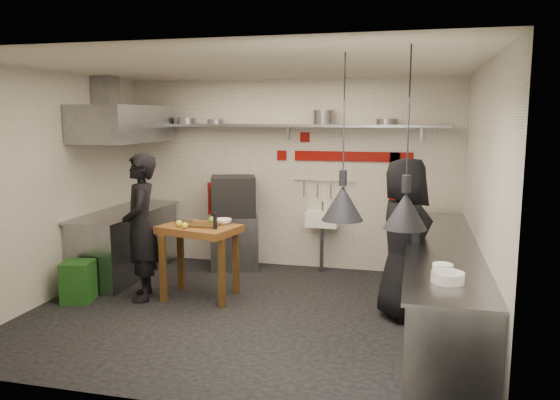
% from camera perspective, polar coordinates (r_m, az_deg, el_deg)
% --- Properties ---
extents(floor, '(5.00, 5.00, 0.00)m').
position_cam_1_polar(floor, '(6.48, -3.43, -11.63)').
color(floor, black).
rests_on(floor, ground).
extents(ceiling, '(5.00, 5.00, 0.00)m').
position_cam_1_polar(ceiling, '(6.10, -3.68, 13.86)').
color(ceiling, beige).
rests_on(ceiling, floor).
extents(wall_back, '(5.00, 0.04, 2.80)m').
position_cam_1_polar(wall_back, '(8.15, 0.90, 2.74)').
color(wall_back, beige).
rests_on(wall_back, floor).
extents(wall_front, '(5.00, 0.04, 2.80)m').
position_cam_1_polar(wall_front, '(4.21, -12.18, -3.19)').
color(wall_front, beige).
rests_on(wall_front, floor).
extents(wall_left, '(0.04, 4.20, 2.80)m').
position_cam_1_polar(wall_left, '(7.29, -22.66, 1.33)').
color(wall_left, beige).
rests_on(wall_left, floor).
extents(wall_right, '(0.04, 4.20, 2.80)m').
position_cam_1_polar(wall_right, '(5.89, 20.31, -0.15)').
color(wall_right, beige).
rests_on(wall_right, floor).
extents(red_band_horiz, '(1.70, 0.02, 0.14)m').
position_cam_1_polar(red_band_horiz, '(7.94, 7.58, 4.53)').
color(red_band_horiz, '#750803').
rests_on(red_band_horiz, wall_back).
extents(red_band_vert, '(0.14, 0.02, 1.10)m').
position_cam_1_polar(red_band_vert, '(7.95, 11.81, 0.95)').
color(red_band_vert, '#750803').
rests_on(red_band_vert, wall_back).
extents(red_tile_a, '(0.14, 0.02, 0.14)m').
position_cam_1_polar(red_tile_a, '(8.04, 2.62, 6.58)').
color(red_tile_a, '#750803').
rests_on(red_tile_a, wall_back).
extents(red_tile_b, '(0.14, 0.02, 0.14)m').
position_cam_1_polar(red_tile_b, '(8.13, 0.18, 4.70)').
color(red_tile_b, '#750803').
rests_on(red_tile_b, wall_back).
extents(back_shelf, '(4.60, 0.34, 0.04)m').
position_cam_1_polar(back_shelf, '(7.93, 0.61, 7.78)').
color(back_shelf, slate).
rests_on(back_shelf, wall_back).
extents(shelf_bracket_left, '(0.04, 0.06, 0.24)m').
position_cam_1_polar(shelf_bracket_left, '(8.71, -11.50, 7.04)').
color(shelf_bracket_left, slate).
rests_on(shelf_bracket_left, wall_back).
extents(shelf_bracket_mid, '(0.04, 0.06, 0.24)m').
position_cam_1_polar(shelf_bracket_mid, '(8.08, 0.86, 7.09)').
color(shelf_bracket_mid, slate).
rests_on(shelf_bracket_mid, wall_back).
extents(shelf_bracket_right, '(0.04, 0.06, 0.24)m').
position_cam_1_polar(shelf_bracket_right, '(7.87, 14.56, 6.77)').
color(shelf_bracket_right, slate).
rests_on(shelf_bracket_right, wall_back).
extents(pan_far_left, '(0.35, 0.35, 0.09)m').
position_cam_1_polar(pan_far_left, '(8.42, -9.74, 8.16)').
color(pan_far_left, slate).
rests_on(pan_far_left, back_shelf).
extents(pan_mid_left, '(0.30, 0.30, 0.07)m').
position_cam_1_polar(pan_mid_left, '(8.24, -6.74, 8.15)').
color(pan_mid_left, slate).
rests_on(pan_mid_left, back_shelf).
extents(stock_pot, '(0.32, 0.32, 0.20)m').
position_cam_1_polar(stock_pot, '(7.82, 4.60, 8.62)').
color(stock_pot, slate).
rests_on(stock_pot, back_shelf).
extents(pan_right, '(0.34, 0.34, 0.08)m').
position_cam_1_polar(pan_right, '(7.72, 11.10, 8.04)').
color(pan_right, slate).
rests_on(pan_right, back_shelf).
extents(oven_stand, '(0.86, 0.82, 0.80)m').
position_cam_1_polar(oven_stand, '(8.23, -4.80, -4.30)').
color(oven_stand, slate).
rests_on(oven_stand, floor).
extents(combi_oven, '(0.80, 0.77, 0.58)m').
position_cam_1_polar(combi_oven, '(8.06, -4.90, 0.42)').
color(combi_oven, black).
rests_on(combi_oven, oven_stand).
extents(oven_door, '(0.49, 0.20, 0.46)m').
position_cam_1_polar(oven_door, '(7.85, -5.71, 0.18)').
color(oven_door, '#750803').
rests_on(oven_door, combi_oven).
extents(oven_glass, '(0.34, 0.13, 0.34)m').
position_cam_1_polar(oven_glass, '(7.79, -6.02, 0.11)').
color(oven_glass, black).
rests_on(oven_glass, oven_door).
extents(hand_sink, '(0.46, 0.34, 0.22)m').
position_cam_1_polar(hand_sink, '(7.96, 4.46, -1.95)').
color(hand_sink, white).
rests_on(hand_sink, wall_back).
extents(sink_tap, '(0.03, 0.03, 0.14)m').
position_cam_1_polar(sink_tap, '(7.93, 4.47, -0.67)').
color(sink_tap, slate).
rests_on(sink_tap, hand_sink).
extents(sink_drain, '(0.06, 0.06, 0.66)m').
position_cam_1_polar(sink_drain, '(8.01, 4.37, -5.09)').
color(sink_drain, slate).
rests_on(sink_drain, floor).
extents(utensil_rail, '(0.90, 0.02, 0.02)m').
position_cam_1_polar(utensil_rail, '(8.01, 4.67, 2.03)').
color(utensil_rail, slate).
rests_on(utensil_rail, wall_back).
extents(counter_right, '(0.70, 3.80, 0.90)m').
position_cam_1_polar(counter_right, '(6.08, 16.51, -8.91)').
color(counter_right, slate).
rests_on(counter_right, floor).
extents(counter_right_top, '(0.76, 3.90, 0.03)m').
position_cam_1_polar(counter_right_top, '(5.95, 16.71, -4.64)').
color(counter_right_top, slate).
rests_on(counter_right_top, counter_right).
extents(plate_stack, '(0.27, 0.27, 0.09)m').
position_cam_1_polar(plate_stack, '(4.63, 17.11, -7.72)').
color(plate_stack, white).
rests_on(plate_stack, counter_right_top).
extents(small_bowl_right, '(0.20, 0.20, 0.05)m').
position_cam_1_polar(small_bowl_right, '(5.01, 16.65, -6.69)').
color(small_bowl_right, white).
rests_on(small_bowl_right, counter_right_top).
extents(counter_left, '(0.70, 1.90, 0.90)m').
position_cam_1_polar(counter_left, '(8.12, -15.85, -4.42)').
color(counter_left, slate).
rests_on(counter_left, floor).
extents(counter_left_top, '(0.76, 2.00, 0.03)m').
position_cam_1_polar(counter_left_top, '(8.03, -15.99, -1.19)').
color(counter_left_top, slate).
rests_on(counter_left_top, counter_left).
extents(extractor_hood, '(0.78, 1.60, 0.50)m').
position_cam_1_polar(extractor_hood, '(7.89, -16.06, 7.66)').
color(extractor_hood, slate).
rests_on(extractor_hood, ceiling).
extents(hood_duct, '(0.28, 0.28, 0.50)m').
position_cam_1_polar(hood_duct, '(8.03, -17.75, 10.46)').
color(hood_duct, slate).
rests_on(hood_duct, ceiling).
extents(green_bin, '(0.42, 0.42, 0.50)m').
position_cam_1_polar(green_bin, '(7.20, -20.32, -7.98)').
color(green_bin, '#1D531A').
rests_on(green_bin, floor).
extents(prep_table, '(1.05, 0.84, 0.92)m').
position_cam_1_polar(prep_table, '(6.90, -8.34, -6.42)').
color(prep_table, brown).
rests_on(prep_table, floor).
extents(cutting_board, '(0.38, 0.28, 0.02)m').
position_cam_1_polar(cutting_board, '(6.76, -7.96, -2.61)').
color(cutting_board, '#4F3214').
rests_on(cutting_board, prep_table).
extents(pepper_mill, '(0.06, 0.06, 0.20)m').
position_cam_1_polar(pepper_mill, '(6.55, -6.80, -2.18)').
color(pepper_mill, black).
rests_on(pepper_mill, prep_table).
extents(lemon_a, '(0.10, 0.10, 0.08)m').
position_cam_1_polar(lemon_a, '(6.77, -10.51, -2.42)').
color(lemon_a, yellow).
rests_on(lemon_a, prep_table).
extents(lemon_b, '(0.09, 0.09, 0.08)m').
position_cam_1_polar(lemon_b, '(6.65, -9.92, -2.63)').
color(lemon_b, yellow).
rests_on(lemon_b, prep_table).
extents(veg_ball, '(0.10, 0.10, 0.10)m').
position_cam_1_polar(veg_ball, '(6.85, -7.13, -2.12)').
color(veg_ball, olive).
rests_on(veg_ball, prep_table).
extents(steel_tray, '(0.22, 0.18, 0.03)m').
position_cam_1_polar(steel_tray, '(7.04, -10.02, -2.18)').
color(steel_tray, slate).
rests_on(steel_tray, prep_table).
extents(bowl, '(0.27, 0.27, 0.07)m').
position_cam_1_polar(bowl, '(6.86, -5.94, -2.24)').
color(bowl, white).
rests_on(bowl, prep_table).
extents(heat_lamp_near, '(0.48, 0.48, 1.47)m').
position_cam_1_polar(heat_lamp_near, '(4.84, 6.67, 6.44)').
color(heat_lamp_near, black).
rests_on(heat_lamp_near, ceiling).
extents(heat_lamp_far, '(0.37, 0.37, 1.43)m').
position_cam_1_polar(heat_lamp_far, '(4.37, 13.23, 6.27)').
color(heat_lamp_far, black).
rests_on(heat_lamp_far, ceiling).
extents(chef_left, '(0.67, 0.78, 1.81)m').
position_cam_1_polar(chef_left, '(6.91, -14.34, -2.78)').
color(chef_left, black).
rests_on(chef_left, floor).
extents(chef_right, '(0.87, 1.03, 1.81)m').
position_cam_1_polar(chef_right, '(6.24, 12.83, -3.98)').
color(chef_right, black).
rests_on(chef_right, floor).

